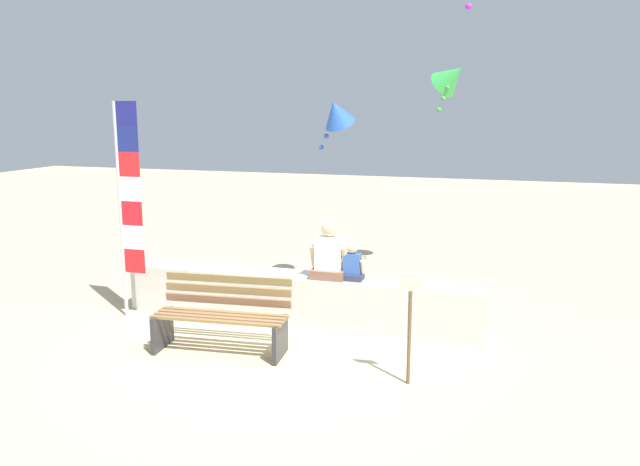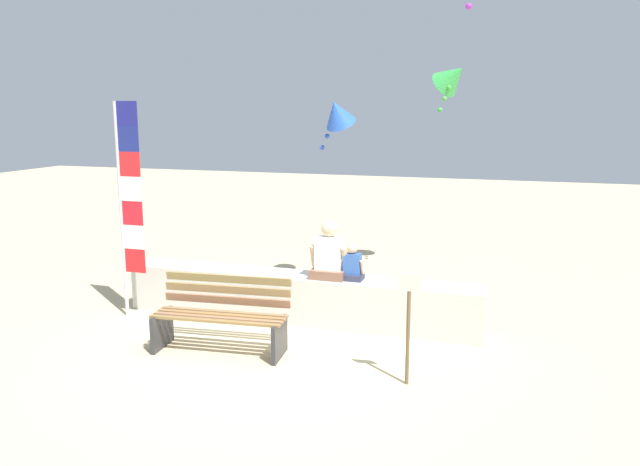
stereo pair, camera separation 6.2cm
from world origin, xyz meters
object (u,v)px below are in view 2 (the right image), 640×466
Objects in this scene: sign_post at (408,319)px; kite_blue at (337,113)px; park_bench at (222,317)px; person_child at (352,266)px; person_adult at (329,256)px; kite_green at (453,77)px; flag_banner at (127,198)px.

kite_blue is at bearing 118.43° from sign_post.
person_child is at bearing 45.57° from park_bench.
sign_post is at bearing -49.45° from person_adult.
park_bench is 3.35× the size of person_child.
person_adult is 2.09m from sign_post.
park_bench is 1.87m from person_child.
sign_post reaches higher than park_bench.
person_adult reaches higher than sign_post.
park_bench is at bearing -116.94° from kite_green.
sign_post is (4.07, -1.03, -0.97)m from flag_banner.
kite_green is (0.89, 2.96, 2.56)m from person_child.
kite_blue is at bearing -138.94° from kite_green.
person_adult is (0.96, 1.30, 0.54)m from park_bench.
kite_green reaches higher than person_adult.
kite_green is (1.21, 2.96, 2.44)m from person_adult.
park_bench is at bearing -23.32° from flag_banner.
flag_banner is at bearing -138.25° from kite_green.
person_adult is 4.03m from kite_green.
person_child is 3.20m from flag_banner.
kite_green is at bearing 41.75° from flag_banner.
kite_blue is at bearing 42.21° from flag_banner.
sign_post reaches higher than person_child.
kite_blue is at bearing 113.25° from person_child.
person_adult reaches higher than park_bench.
kite_green is at bearing 73.26° from person_child.
kite_blue is 0.95× the size of kite_green.
kite_green is at bearing 91.78° from sign_post.
flag_banner is 3.45× the size of kite_blue.
person_adult is at bearing 11.29° from flag_banner.
person_adult is 2.87m from flag_banner.
person_adult is 0.34m from person_child.
person_adult is at bearing -179.93° from person_child.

